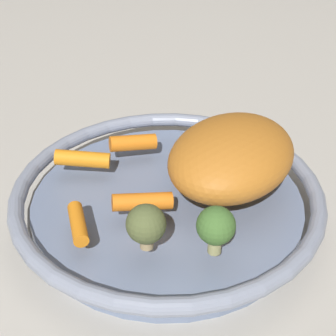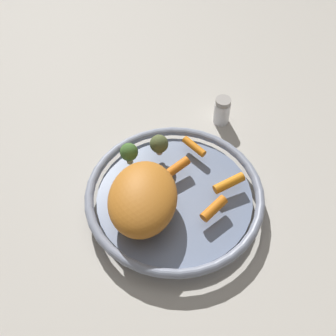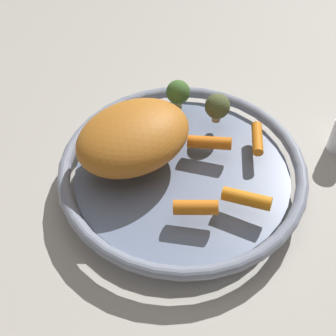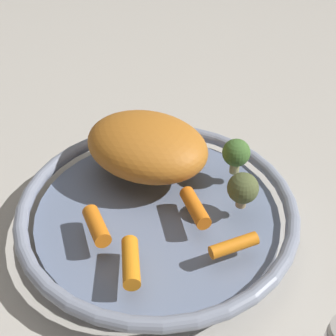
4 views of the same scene
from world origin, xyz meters
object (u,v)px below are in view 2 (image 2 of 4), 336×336
object	(u,v)px
broccoli_floret_small	(129,152)
salt_shaker	(222,111)
roast_chicken_piece	(143,198)
broccoli_floret_mid	(159,144)
baby_carrot_back	(176,168)
baby_carrot_left	(194,147)
baby_carrot_right	(229,183)
serving_bowl	(174,198)
baby_carrot_near_rim	(214,208)

from	to	relation	value
broccoli_floret_small	salt_shaker	distance (m)	0.26
broccoli_floret_small	roast_chicken_piece	bearing A→B (deg)	-42.64
broccoli_floret_mid	baby_carrot_back	bearing A→B (deg)	-23.51
baby_carrot_back	broccoli_floret_small	xyz separation A→B (m)	(-0.09, -0.03, 0.02)
roast_chicken_piece	baby_carrot_left	distance (m)	0.18
broccoli_floret_mid	baby_carrot_right	bearing A→B (deg)	0.12
serving_bowl	baby_carrot_right	bearing A→B (deg)	39.25
baby_carrot_right	salt_shaker	size ratio (longest dim) A/B	0.93
baby_carrot_left	baby_carrot_near_rim	xyz separation A→B (m)	(0.11, -0.11, 0.00)
baby_carrot_right	baby_carrot_near_rim	xyz separation A→B (m)	(0.00, -0.07, 0.00)
baby_carrot_right	baby_carrot_left	world-z (taller)	baby_carrot_right
baby_carrot_left	baby_carrot_back	bearing A→B (deg)	-91.89
baby_carrot_near_rim	broccoli_floret_small	xyz separation A→B (m)	(-0.20, 0.01, 0.02)
baby_carrot_back	broccoli_floret_mid	size ratio (longest dim) A/B	1.33
roast_chicken_piece	baby_carrot_right	bearing A→B (deg)	49.48
broccoli_floret_small	salt_shaker	xyz separation A→B (m)	(0.09, 0.24, -0.04)
baby_carrot_right	baby_carrot_back	world-z (taller)	same
baby_carrot_right	baby_carrot_near_rim	distance (m)	0.07
salt_shaker	roast_chicken_piece	bearing A→B (deg)	-90.05
serving_bowl	baby_carrot_left	xyz separation A→B (m)	(-0.02, 0.12, 0.03)
baby_carrot_left	salt_shaker	xyz separation A→B (m)	(-0.01, 0.14, -0.02)
baby_carrot_near_rim	roast_chicken_piece	bearing A→B (deg)	-150.40
baby_carrot_near_rim	salt_shaker	bearing A→B (deg)	114.11
serving_bowl	baby_carrot_back	world-z (taller)	baby_carrot_back
broccoli_floret_small	broccoli_floret_mid	xyz separation A→B (m)	(0.04, 0.05, -0.00)
baby_carrot_near_rim	broccoli_floret_small	bearing A→B (deg)	176.16
baby_carrot_back	broccoli_floret_mid	world-z (taller)	broccoli_floret_mid
roast_chicken_piece	baby_carrot_near_rim	world-z (taller)	roast_chicken_piece
roast_chicken_piece	broccoli_floret_mid	distance (m)	0.14
baby_carrot_left	baby_carrot_right	bearing A→B (deg)	-24.18
baby_carrot_right	broccoli_floret_mid	distance (m)	0.16
baby_carrot_left	salt_shaker	world-z (taller)	salt_shaker
serving_bowl	broccoli_floret_small	world-z (taller)	broccoli_floret_small
baby_carrot_near_rim	serving_bowl	bearing A→B (deg)	-179.10
serving_bowl	roast_chicken_piece	xyz separation A→B (m)	(-0.03, -0.06, 0.06)
broccoli_floret_mid	serving_bowl	bearing A→B (deg)	-40.70
broccoli_floret_mid	salt_shaker	size ratio (longest dim) A/B	0.69
baby_carrot_right	roast_chicken_piece	bearing A→B (deg)	-130.52
baby_carrot_left	salt_shaker	distance (m)	0.15
serving_bowl	baby_carrot_back	bearing A→B (deg)	119.11
baby_carrot_back	baby_carrot_near_rim	bearing A→B (deg)	-21.14
roast_chicken_piece	serving_bowl	bearing A→B (deg)	65.00
serving_bowl	salt_shaker	size ratio (longest dim) A/B	5.16
serving_bowl	baby_carrot_near_rim	world-z (taller)	baby_carrot_near_rim
baby_carrot_back	salt_shaker	xyz separation A→B (m)	(-0.01, 0.22, -0.02)
baby_carrot_near_rim	broccoli_floret_small	distance (m)	0.20
baby_carrot_near_rim	broccoli_floret_small	world-z (taller)	broccoli_floret_small
baby_carrot_left	baby_carrot_near_rim	distance (m)	0.16
baby_carrot_near_rim	salt_shaker	xyz separation A→B (m)	(-0.12, 0.26, -0.02)
serving_bowl	baby_carrot_near_rim	size ratio (longest dim) A/B	6.16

